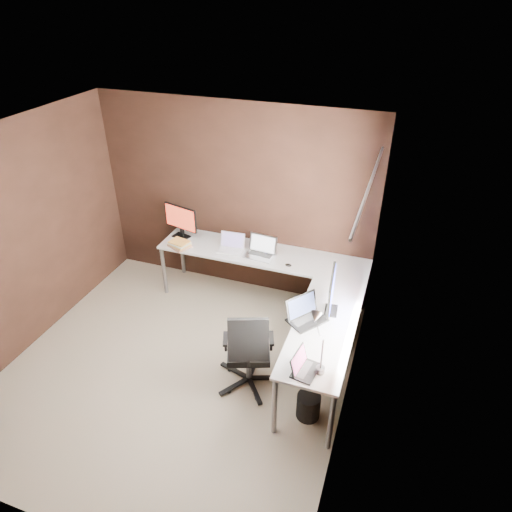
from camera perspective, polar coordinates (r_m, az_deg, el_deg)
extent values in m
cube|color=tan|center=(5.23, -9.84, -13.78)|extent=(3.60, 3.60, 0.00)
cube|color=white|center=(3.90, -13.22, 13.11)|extent=(3.60, 3.60, 0.00)
cube|color=black|center=(5.85, -2.69, 6.96)|extent=(3.60, 0.00, 2.50)
cube|color=black|center=(3.42, -26.75, -18.24)|extent=(3.60, 0.00, 2.50)
cube|color=black|center=(5.49, -27.86, 1.36)|extent=(0.00, 3.60, 2.50)
cube|color=black|center=(3.96, 12.21, -7.15)|extent=(0.00, 3.60, 2.50)
cube|color=white|center=(4.13, 13.10, -2.04)|extent=(0.00, 1.00, 1.30)
cube|color=orange|center=(3.68, 10.52, -10.49)|extent=(0.01, 0.35, 2.00)
cube|color=orange|center=(4.86, 13.57, 0.56)|extent=(0.01, 0.35, 2.00)
cylinder|color=slate|center=(3.75, 14.04, 8.68)|extent=(0.02, 1.90, 0.02)
cube|color=white|center=(5.70, 0.77, 0.22)|extent=(2.65, 0.60, 0.03)
cube|color=white|center=(4.61, 8.48, -8.87)|extent=(0.60, 1.65, 0.03)
cylinder|color=slate|center=(6.17, -11.43, -1.81)|extent=(0.05, 0.05, 0.70)
cylinder|color=slate|center=(6.55, -9.23, 0.55)|extent=(0.05, 0.05, 0.70)
cylinder|color=slate|center=(4.36, 2.31, -18.23)|extent=(0.05, 0.05, 0.70)
cylinder|color=slate|center=(4.30, 9.35, -19.77)|extent=(0.05, 0.05, 0.70)
cylinder|color=slate|center=(5.91, 13.48, -3.71)|extent=(0.05, 0.05, 0.70)
cube|color=white|center=(5.48, 9.13, -7.02)|extent=(0.42, 0.50, 0.60)
cube|color=black|center=(6.13, -9.30, 2.44)|extent=(0.25, 0.19, 0.01)
cube|color=black|center=(6.12, -9.22, 2.99)|extent=(0.06, 0.04, 0.10)
cube|color=black|center=(6.02, -9.39, 4.77)|extent=(0.50, 0.14, 0.32)
cube|color=red|center=(6.01, -9.48, 4.72)|extent=(0.46, 0.12, 0.29)
cube|color=black|center=(4.80, 9.35, -6.73)|extent=(0.15, 0.22, 0.01)
cube|color=black|center=(4.77, 9.16, -6.20)|extent=(0.03, 0.05, 0.09)
cube|color=black|center=(4.64, 9.39, -4.11)|extent=(0.08, 0.54, 0.33)
cube|color=#242FB9|center=(4.64, 9.57, -4.13)|extent=(0.06, 0.51, 0.30)
cube|color=white|center=(5.75, -3.16, 0.74)|extent=(0.33, 0.24, 0.02)
cube|color=white|center=(5.77, -2.92, 2.04)|extent=(0.32, 0.08, 0.20)
cube|color=slate|center=(5.76, -2.94, 2.01)|extent=(0.28, 0.06, 0.17)
cube|color=silver|center=(5.63, 0.47, 0.06)|extent=(0.38, 0.29, 0.02)
cube|color=silver|center=(5.65, 0.88, 1.56)|extent=(0.37, 0.10, 0.23)
cube|color=silver|center=(5.64, 0.86, 1.53)|extent=(0.32, 0.08, 0.19)
cube|color=black|center=(4.65, 6.40, -7.97)|extent=(0.43, 0.45, 0.02)
cube|color=black|center=(4.63, 5.72, -6.17)|extent=(0.28, 0.34, 0.23)
cube|color=#1B223E|center=(4.62, 5.76, -6.21)|extent=(0.24, 0.29, 0.20)
cube|color=black|center=(4.14, 6.24, -14.05)|extent=(0.24, 0.31, 0.02)
cube|color=black|center=(4.09, 5.33, -12.79)|extent=(0.10, 0.28, 0.17)
cube|color=#C24A88|center=(4.09, 5.41, -12.82)|extent=(0.08, 0.25, 0.15)
cube|color=#A37257|center=(5.90, -9.53, 1.25)|extent=(0.32, 0.30, 0.03)
cube|color=#ECB648|center=(5.89, -9.55, 1.45)|extent=(0.29, 0.26, 0.02)
cube|color=silver|center=(5.88, -9.57, 1.63)|extent=(0.30, 0.26, 0.02)
cube|color=#ECB648|center=(5.87, -9.58, 1.77)|extent=(0.26, 0.22, 0.02)
ellipsoid|color=black|center=(5.95, -9.24, 1.58)|extent=(0.09, 0.07, 0.03)
ellipsoid|color=black|center=(5.45, 4.06, -1.14)|extent=(0.09, 0.08, 0.03)
cylinder|color=slate|center=(4.13, 8.04, -13.92)|extent=(0.08, 0.08, 0.06)
cylinder|color=slate|center=(4.00, 8.24, -12.03)|extent=(0.02, 0.02, 0.32)
cylinder|color=slate|center=(3.88, 7.85, -9.27)|extent=(0.02, 0.17, 0.24)
cone|color=slate|center=(3.89, 7.44, -7.60)|extent=(0.10, 0.13, 0.13)
cylinder|color=slate|center=(4.88, -0.92, -13.44)|extent=(0.06, 0.06, 0.35)
cube|color=black|center=(4.74, -0.94, -11.70)|extent=(0.55, 0.55, 0.07)
cube|color=black|center=(4.37, -0.96, -10.44)|extent=(0.40, 0.24, 0.46)
cylinder|color=black|center=(4.67, 6.56, -18.11)|extent=(0.29, 0.29, 0.27)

